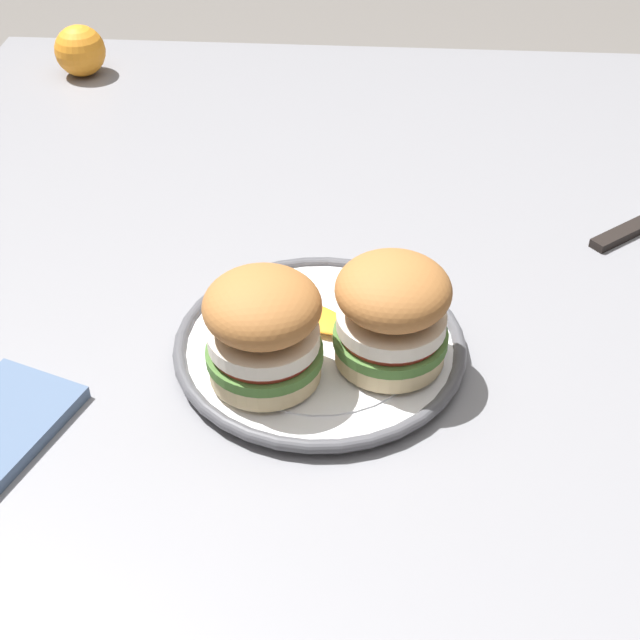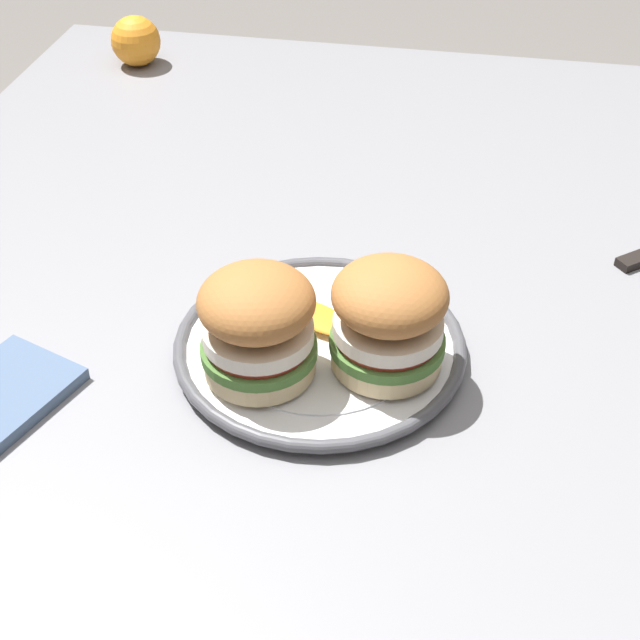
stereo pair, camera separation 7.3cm
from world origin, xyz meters
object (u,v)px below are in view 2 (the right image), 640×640
at_px(whole_orange, 136,41).
at_px(sandwich_half_right, 258,324).
at_px(dinner_plate, 320,346).
at_px(sandwich_half_left, 389,317).
at_px(dining_table, 329,382).

bearing_deg(whole_orange, sandwich_half_right, 28.02).
height_order(dinner_plate, sandwich_half_left, sandwich_half_left).
xyz_separation_m(sandwich_half_left, whole_orange, (-0.61, -0.45, -0.03)).
relative_size(dinner_plate, sandwich_half_left, 2.20).
height_order(sandwich_half_left, sandwich_half_right, same).
xyz_separation_m(dining_table, sandwich_half_left, (0.07, 0.06, 0.15)).
relative_size(dining_table, whole_orange, 18.63).
xyz_separation_m(dinner_plate, sandwich_half_right, (0.05, -0.04, 0.06)).
bearing_deg(dining_table, whole_orange, -144.45).
bearing_deg(sandwich_half_left, dining_table, -138.96).
distance_m(dining_table, sandwich_half_right, 0.19).
distance_m(dinner_plate, whole_orange, 0.70).
relative_size(dining_table, sandwich_half_right, 9.84).
bearing_deg(sandwich_half_right, sandwich_half_left, 105.26).
distance_m(sandwich_half_right, whole_orange, 0.72).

